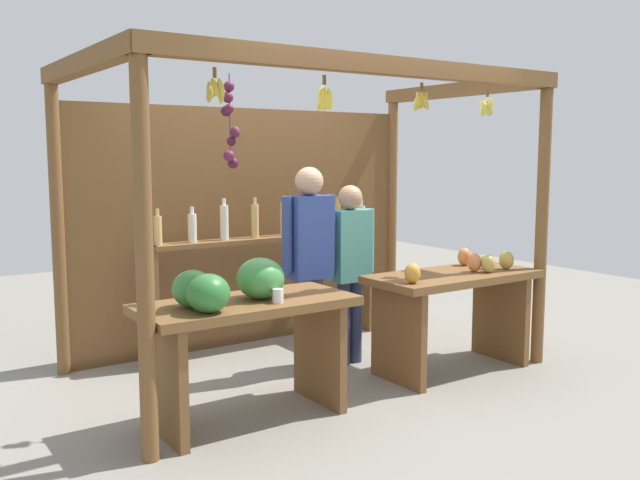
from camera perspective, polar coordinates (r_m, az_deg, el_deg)
The scene contains 7 objects.
ground_plane at distance 5.75m, azimuth -1.08°, elevation -10.41°, with size 12.00×12.00×0.00m, color gray.
market_stall at distance 5.87m, azimuth -3.56°, elevation 3.60°, with size 3.47×2.00×2.37m.
fruit_counter_left at distance 4.48m, azimuth -6.49°, elevation -6.30°, with size 1.41×0.68×1.06m.
fruit_counter_right at distance 5.63m, azimuth 10.99°, elevation -4.61°, with size 1.41×0.64×0.95m.
bottle_shelf_unit at distance 6.19m, azimuth -4.18°, elevation -1.35°, with size 2.23×0.22×1.36m.
vendor_man at distance 5.39m, azimuth -0.89°, elevation -0.90°, with size 0.48×0.22×1.63m.
vendor_woman at distance 5.68m, azimuth 2.47°, elevation -1.55°, with size 0.48×0.20×1.48m.
Camera 1 is at (-2.99, -4.59, 1.72)m, focal length 38.98 mm.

